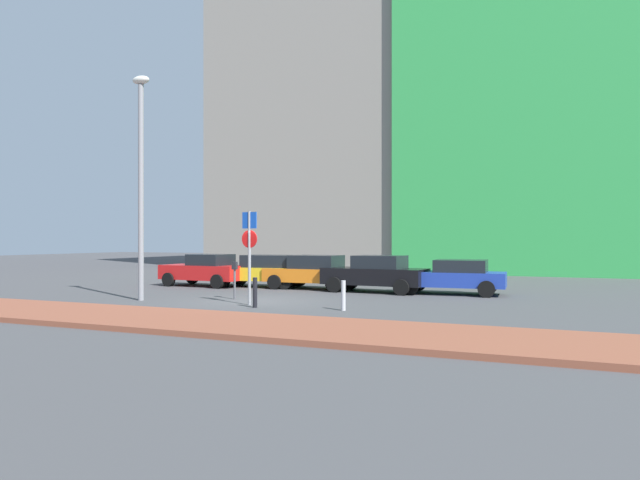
{
  "coord_description": "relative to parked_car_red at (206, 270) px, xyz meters",
  "views": [
    {
      "loc": [
        10.13,
        -17.93,
        2.21
      ],
      "look_at": [
        0.95,
        3.74,
        2.17
      ],
      "focal_mm": 32.32,
      "sensor_mm": 36.0,
      "label": 1
    }
  ],
  "objects": [
    {
      "name": "ground_plane",
      "position": [
        5.35,
        -4.82,
        -0.77
      ],
      "size": [
        120.0,
        120.0,
        0.0
      ],
      "primitive_type": "plane",
      "color": "#424244"
    },
    {
      "name": "sidewalk_brick",
      "position": [
        5.35,
        -10.3,
        -0.7
      ],
      "size": [
        40.0,
        3.49,
        0.14
      ],
      "primitive_type": "cube",
      "color": "brown",
      "rests_on": "ground"
    },
    {
      "name": "parked_car_red",
      "position": [
        0.0,
        0.0,
        0.0
      ],
      "size": [
        4.22,
        2.15,
        1.51
      ],
      "color": "red",
      "rests_on": "ground"
    },
    {
      "name": "parked_car_yellow",
      "position": [
        2.75,
        0.69,
        0.01
      ],
      "size": [
        4.59,
        2.09,
        1.48
      ],
      "color": "gold",
      "rests_on": "ground"
    },
    {
      "name": "parked_car_orange",
      "position": [
        5.25,
        0.6,
        0.01
      ],
      "size": [
        4.14,
        2.03,
        1.5
      ],
      "color": "orange",
      "rests_on": "ground"
    },
    {
      "name": "parked_car_black",
      "position": [
        8.29,
        0.16,
        0.02
      ],
      "size": [
        4.39,
        2.13,
        1.53
      ],
      "color": "black",
      "rests_on": "ground"
    },
    {
      "name": "parked_car_blue",
      "position": [
        11.41,
        0.47,
        -0.04
      ],
      "size": [
        4.35,
        2.11,
        1.39
      ],
      "color": "#1E389E",
      "rests_on": "ground"
    },
    {
      "name": "parking_sign_post",
      "position": [
        5.79,
        -5.94,
        1.22
      ],
      "size": [
        0.6,
        0.1,
        3.14
      ],
      "color": "gray",
      "rests_on": "ground"
    },
    {
      "name": "parking_meter",
      "position": [
        4.35,
        -4.52,
        0.13
      ],
      "size": [
        0.18,
        0.14,
        1.38
      ],
      "color": "#4C4C51",
      "rests_on": "ground"
    },
    {
      "name": "street_lamp",
      "position": [
        1.46,
        -6.2,
        3.92
      ],
      "size": [
        0.7,
        0.36,
        8.09
      ],
      "color": "gray",
      "rests_on": "ground"
    },
    {
      "name": "traffic_bollard_near",
      "position": [
        9.21,
        -6.11,
        -0.3
      ],
      "size": [
        0.14,
        0.14,
        0.93
      ],
      "primitive_type": "cylinder",
      "color": "#B7B7BC",
      "rests_on": "ground"
    },
    {
      "name": "traffic_bollard_mid",
      "position": [
        6.32,
        -6.5,
        -0.28
      ],
      "size": [
        0.15,
        0.15,
        0.97
      ],
      "primitive_type": "cylinder",
      "color": "black",
      "rests_on": "ground"
    },
    {
      "name": "building_colorful_midrise",
      "position": [
        13.83,
        19.5,
        13.53
      ],
      "size": [
        17.21,
        12.23,
        28.6
      ],
      "primitive_type": "cube",
      "color": "green",
      "rests_on": "ground"
    },
    {
      "name": "building_under_construction",
      "position": [
        -1.8,
        21.39,
        11.68
      ],
      "size": [
        15.57,
        15.15,
        24.9
      ],
      "primitive_type": "cube",
      "color": "gray",
      "rests_on": "ground"
    }
  ]
}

